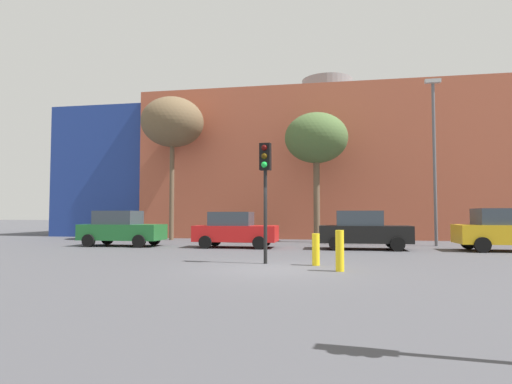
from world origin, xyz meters
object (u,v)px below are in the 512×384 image
(traffic_light_island, at_px, (265,175))
(bollard_yellow_0, at_px, (316,250))
(parked_car_1, at_px, (235,230))
(bare_tree_0, at_px, (173,123))
(street_lamp, at_px, (434,151))
(bollard_yellow_1, at_px, (340,251))
(parked_car_0, at_px, (121,228))
(parked_car_2, at_px, (363,230))
(parked_car_3, at_px, (507,230))
(bare_tree_1, at_px, (316,139))

(traffic_light_island, relative_size, bollard_yellow_0, 3.95)
(parked_car_1, height_order, traffic_light_island, traffic_light_island)
(bare_tree_0, bearing_deg, street_lamp, -9.70)
(bollard_yellow_0, bearing_deg, traffic_light_island, 172.59)
(parked_car_1, xyz_separation_m, bollard_yellow_1, (4.88, -7.99, -0.28))
(parked_car_1, height_order, bare_tree_0, bare_tree_0)
(bare_tree_0, height_order, bollard_yellow_1, bare_tree_0)
(parked_car_1, relative_size, street_lamp, 0.46)
(bollard_yellow_0, relative_size, street_lamp, 0.12)
(bollard_yellow_1, bearing_deg, parked_car_0, 143.62)
(traffic_light_island, bearing_deg, bare_tree_0, -138.87)
(parked_car_0, bearing_deg, parked_car_2, 0.00)
(bollard_yellow_0, bearing_deg, bollard_yellow_1, -60.66)
(street_lamp, bearing_deg, parked_car_3, -49.85)
(bare_tree_1, relative_size, bollard_yellow_0, 7.55)
(parked_car_1, bearing_deg, traffic_light_island, -68.90)
(traffic_light_island, distance_m, bollard_yellow_0, 2.94)
(parked_car_2, relative_size, street_lamp, 0.48)
(parked_car_1, bearing_deg, parked_car_2, 0.00)
(bollard_yellow_1, relative_size, street_lamp, 0.13)
(parked_car_2, height_order, bollard_yellow_0, parked_car_2)
(parked_car_0, xyz_separation_m, parked_car_2, (12.07, 0.00, -0.01))
(traffic_light_island, height_order, bollard_yellow_1, traffic_light_island)
(parked_car_0, xyz_separation_m, parked_car_1, (5.96, 0.00, -0.03))
(bare_tree_1, distance_m, street_lamp, 6.57)
(bollard_yellow_0, distance_m, street_lamp, 11.91)
(street_lamp, bearing_deg, parked_car_2, -144.27)
(traffic_light_island, relative_size, bare_tree_1, 0.52)
(parked_car_1, xyz_separation_m, bollard_yellow_0, (4.16, -6.71, -0.36))
(parked_car_1, height_order, bollard_yellow_1, parked_car_1)
(parked_car_1, bearing_deg, parked_car_3, 0.00)
(parked_car_0, distance_m, parked_car_1, 5.96)
(bollard_yellow_0, bearing_deg, street_lamp, 58.63)
(parked_car_0, bearing_deg, bare_tree_0, 83.34)
(parked_car_3, distance_m, bollard_yellow_1, 10.88)
(parked_car_2, distance_m, street_lamp, 6.17)
(bare_tree_1, distance_m, bollard_yellow_0, 12.81)
(parked_car_2, relative_size, bollard_yellow_0, 4.09)
(parked_car_2, xyz_separation_m, bollard_yellow_1, (-1.22, -7.99, -0.31))
(parked_car_0, xyz_separation_m, bare_tree_1, (9.78, 4.82, 5.18))
(parked_car_3, bearing_deg, parked_car_1, -180.00)
(bollard_yellow_0, bearing_deg, parked_car_2, 73.86)
(bare_tree_1, bearing_deg, bollard_yellow_0, -88.30)
(parked_car_1, bearing_deg, parked_car_0, 180.00)
(parked_car_0, relative_size, bollard_yellow_1, 3.56)
(bollard_yellow_0, xyz_separation_m, street_lamp, (5.77, 9.46, 4.36))
(parked_car_0, height_order, parked_car_2, parked_car_0)
(parked_car_1, distance_m, bollard_yellow_1, 9.37)
(bare_tree_0, relative_size, bollard_yellow_0, 9.05)
(parked_car_2, bearing_deg, bare_tree_1, 115.36)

